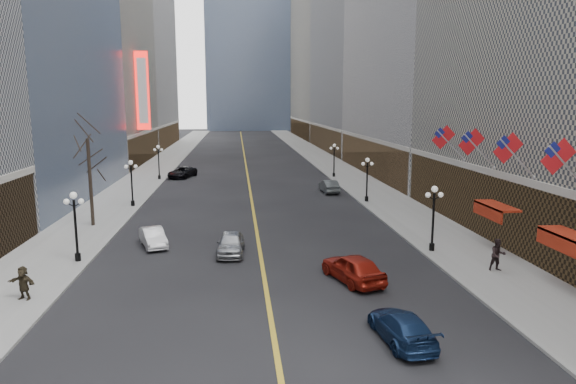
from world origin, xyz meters
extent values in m
cube|color=gray|center=(14.00, 70.00, 0.07)|extent=(6.00, 230.00, 0.15)
cube|color=gray|center=(-14.00, 70.00, 0.07)|extent=(6.00, 230.00, 0.15)
cube|color=gold|center=(0.00, 80.00, 0.01)|extent=(0.25, 200.00, 0.02)
cube|color=#46382E|center=(18.40, 29.00, 2.60)|extent=(2.80, 41.00, 5.00)
cube|color=#46382E|center=(18.40, 68.00, 2.60)|extent=(2.80, 35.00, 5.00)
cube|color=#949496|center=(30.00, 106.00, 24.00)|extent=(26.00, 40.00, 48.00)
cube|color=#46382E|center=(18.40, 106.00, 2.60)|extent=(2.80, 39.00, 5.00)
cube|color=#9F9783|center=(30.00, 149.00, 31.00)|extent=(26.00, 46.00, 62.00)
cube|color=#46382E|center=(18.40, 149.00, 2.60)|extent=(2.80, 45.00, 5.00)
cube|color=#9F9783|center=(-30.00, 87.00, 25.00)|extent=(26.00, 30.00, 50.00)
cube|color=#46382E|center=(-18.40, 87.00, 2.60)|extent=(2.80, 29.00, 5.00)
cube|color=#46382E|center=(-18.40, 121.00, 2.60)|extent=(2.80, 37.00, 5.00)
cylinder|color=black|center=(11.80, 30.00, 0.40)|extent=(0.36, 0.36, 0.50)
cylinder|color=black|center=(11.80, 30.00, 2.15)|extent=(0.16, 0.16, 4.00)
sphere|color=white|center=(11.80, 30.00, 4.45)|extent=(0.44, 0.44, 0.44)
sphere|color=white|center=(11.35, 30.00, 4.05)|extent=(0.36, 0.36, 0.36)
sphere|color=white|center=(12.25, 30.00, 4.05)|extent=(0.36, 0.36, 0.36)
cylinder|color=black|center=(11.80, 48.00, 0.40)|extent=(0.36, 0.36, 0.50)
cylinder|color=black|center=(11.80, 48.00, 2.15)|extent=(0.16, 0.16, 4.00)
sphere|color=white|center=(11.80, 48.00, 4.45)|extent=(0.44, 0.44, 0.44)
sphere|color=white|center=(11.35, 48.00, 4.05)|extent=(0.36, 0.36, 0.36)
sphere|color=white|center=(12.25, 48.00, 4.05)|extent=(0.36, 0.36, 0.36)
cylinder|color=black|center=(11.80, 66.00, 0.40)|extent=(0.36, 0.36, 0.50)
cylinder|color=black|center=(11.80, 66.00, 2.15)|extent=(0.16, 0.16, 4.00)
sphere|color=white|center=(11.80, 66.00, 4.45)|extent=(0.44, 0.44, 0.44)
sphere|color=white|center=(11.35, 66.00, 4.05)|extent=(0.36, 0.36, 0.36)
sphere|color=white|center=(12.25, 66.00, 4.05)|extent=(0.36, 0.36, 0.36)
cylinder|color=black|center=(-11.80, 30.00, 0.40)|extent=(0.36, 0.36, 0.50)
cylinder|color=black|center=(-11.80, 30.00, 2.15)|extent=(0.16, 0.16, 4.00)
sphere|color=white|center=(-11.80, 30.00, 4.45)|extent=(0.44, 0.44, 0.44)
sphere|color=white|center=(-12.25, 30.00, 4.05)|extent=(0.36, 0.36, 0.36)
sphere|color=white|center=(-11.35, 30.00, 4.05)|extent=(0.36, 0.36, 0.36)
cylinder|color=black|center=(-11.80, 48.00, 0.40)|extent=(0.36, 0.36, 0.50)
cylinder|color=black|center=(-11.80, 48.00, 2.15)|extent=(0.16, 0.16, 4.00)
sphere|color=white|center=(-11.80, 48.00, 4.45)|extent=(0.44, 0.44, 0.44)
sphere|color=white|center=(-12.25, 48.00, 4.05)|extent=(0.36, 0.36, 0.36)
sphere|color=white|center=(-11.35, 48.00, 4.05)|extent=(0.36, 0.36, 0.36)
cylinder|color=black|center=(-11.80, 66.00, 0.40)|extent=(0.36, 0.36, 0.50)
cylinder|color=black|center=(-11.80, 66.00, 2.15)|extent=(0.16, 0.16, 4.00)
sphere|color=white|center=(-11.80, 66.00, 4.45)|extent=(0.44, 0.44, 0.44)
sphere|color=white|center=(-12.25, 66.00, 4.05)|extent=(0.36, 0.36, 0.36)
sphere|color=white|center=(-11.35, 66.00, 4.05)|extent=(0.36, 0.36, 0.36)
cylinder|color=#B2B2B7|center=(15.80, 22.00, 6.80)|extent=(2.49, 0.12, 2.49)
cube|color=red|center=(15.15, 22.00, 7.45)|extent=(1.94, 0.04, 1.94)
cube|color=navy|center=(14.80, 22.00, 7.80)|extent=(0.88, 0.06, 0.88)
cylinder|color=#B2B2B7|center=(15.80, 27.00, 6.80)|extent=(2.49, 0.12, 2.49)
cube|color=red|center=(15.15, 27.00, 7.45)|extent=(1.94, 0.04, 1.94)
cube|color=navy|center=(14.80, 27.00, 7.80)|extent=(0.88, 0.06, 0.88)
cylinder|color=#B2B2B7|center=(15.80, 32.00, 6.80)|extent=(2.49, 0.12, 2.49)
cube|color=red|center=(15.15, 32.00, 7.45)|extent=(1.94, 0.04, 1.94)
cube|color=navy|center=(14.80, 32.00, 7.80)|extent=(0.88, 0.06, 0.88)
cylinder|color=#B2B2B7|center=(15.80, 37.00, 6.80)|extent=(2.49, 0.12, 2.49)
cube|color=red|center=(15.15, 37.00, 7.45)|extent=(1.94, 0.04, 1.94)
cube|color=navy|center=(14.80, 37.00, 7.80)|extent=(0.88, 0.06, 0.88)
cube|color=maroon|center=(16.30, 22.00, 3.20)|extent=(1.40, 4.00, 0.15)
cube|color=maroon|center=(15.65, 22.00, 2.80)|extent=(0.10, 4.00, 0.90)
cube|color=maroon|center=(16.30, 30.00, 3.20)|extent=(1.40, 4.00, 0.15)
cube|color=maroon|center=(15.65, 30.00, 2.80)|extent=(0.10, 4.00, 0.90)
cube|color=red|center=(-15.90, 80.00, 12.00)|extent=(2.00, 0.50, 12.00)
cube|color=white|center=(-15.85, 80.00, 12.00)|extent=(1.40, 0.55, 10.00)
cylinder|color=#2D231C|center=(-13.50, 40.00, 3.75)|extent=(0.28, 0.28, 7.20)
imported|color=#96989C|center=(-2.00, 31.06, 0.75)|extent=(2.02, 4.52, 1.51)
imported|color=silver|center=(-7.58, 33.54, 0.67)|extent=(2.64, 4.29, 1.33)
imported|color=black|center=(-9.00, 68.08, 0.75)|extent=(4.10, 5.94, 1.51)
imported|color=navy|center=(5.49, 17.23, 0.66)|extent=(2.25, 4.68, 1.31)
imported|color=maroon|center=(5.07, 24.84, 0.83)|extent=(3.38, 5.22, 1.65)
imported|color=#494F50|center=(9.00, 54.33, 0.74)|extent=(1.82, 4.56, 1.47)
imported|color=black|center=(14.11, 25.42, 1.14)|extent=(0.98, 0.57, 1.98)
imported|color=#2D2619|center=(-12.59, 23.49, 1.04)|extent=(1.70, 1.06, 1.77)
camera|label=1|loc=(-1.50, -3.01, 10.22)|focal=32.00mm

